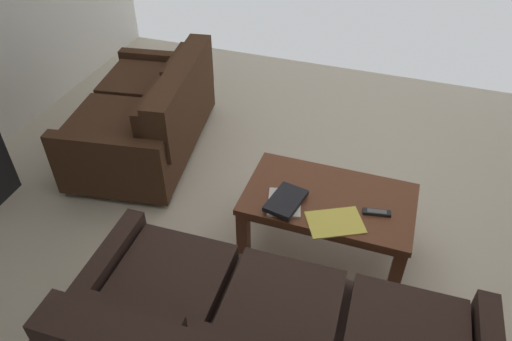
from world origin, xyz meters
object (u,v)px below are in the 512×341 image
object	(u,v)px
loveseat_near	(149,115)
loose_magazine	(335,222)
coffee_table	(328,206)
tv_remote	(377,212)
book_stack	(285,201)

from	to	relation	value
loveseat_near	loose_magazine	distance (m)	1.87
coffee_table	loose_magazine	bearing A→B (deg)	110.37
coffee_table	tv_remote	size ratio (longest dim) A/B	6.16
book_stack	loveseat_near	bearing A→B (deg)	-29.96
coffee_table	loose_magazine	distance (m)	0.23
book_stack	tv_remote	bearing A→B (deg)	-169.69
tv_remote	loose_magazine	world-z (taller)	tv_remote
book_stack	loose_magazine	world-z (taller)	book_stack
loveseat_near	book_stack	world-z (taller)	loveseat_near
book_stack	tv_remote	distance (m)	0.53
loveseat_near	loose_magazine	size ratio (longest dim) A/B	4.96
tv_remote	loose_magazine	size ratio (longest dim) A/B	0.53
loose_magazine	loveseat_near	bearing A→B (deg)	35.75
loveseat_near	loose_magazine	xyz separation A→B (m)	(-1.67, 0.84, 0.13)
loose_magazine	book_stack	bearing A→B (deg)	52.30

